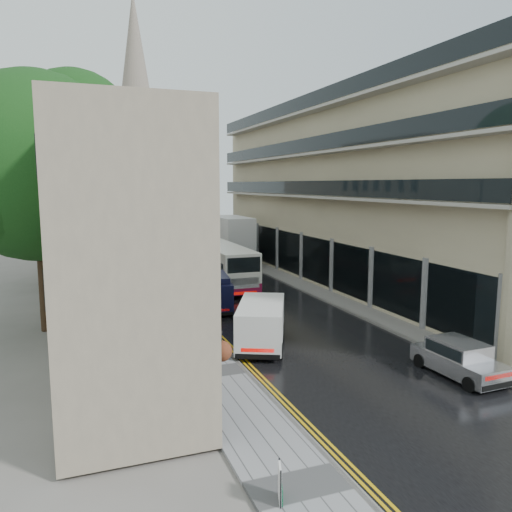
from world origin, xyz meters
TOP-DOWN VIEW (x-y plane):
  - road at (0.00, 27.50)m, footprint 9.00×85.00m
  - left_sidewalk at (-5.85, 27.50)m, footprint 2.70×85.00m
  - right_sidewalk at (5.40, 27.50)m, footprint 1.80×85.00m
  - old_shop_row at (-9.45, 30.00)m, footprint 4.50×56.00m
  - modern_block at (10.30, 26.00)m, footprint 8.00×40.00m
  - church_spire at (0.50, 82.00)m, footprint 6.40×6.40m
  - tree_near at (-12.50, 20.00)m, footprint 10.56×10.56m
  - tree_far at (-12.20, 33.00)m, footprint 9.24×9.24m
  - cream_bus at (-1.45, 25.59)m, footprint 2.69×11.36m
  - white_lorry at (2.25, 36.27)m, footprint 2.76×8.86m
  - silver_hatchback at (2.71, 5.83)m, footprint 1.83×3.99m
  - white_van at (-4.30, 12.37)m, footprint 3.90×5.24m
  - navy_van at (-3.98, 19.83)m, footprint 2.51×4.78m
  - pedestrian at (-6.01, 20.28)m, footprint 0.74×0.61m
  - lamp_post_near at (-5.64, 19.66)m, footprint 0.93×0.23m
  - lamp_post_far at (-5.37, 35.48)m, footprint 0.93×0.30m
  - estate_sign at (-6.59, 2.17)m, footprint 0.25×0.54m

SIDE VIEW (x-z plane):
  - road at x=0.00m, z-range 0.00..0.02m
  - left_sidewalk at x=-5.85m, z-range 0.00..0.12m
  - right_sidewalk at x=5.40m, z-range 0.00..0.12m
  - estate_sign at x=-6.59m, z-range 0.12..1.03m
  - silver_hatchback at x=2.71m, z-range 0.02..1.50m
  - pedestrian at x=-6.01m, z-range 0.12..1.85m
  - white_van at x=-4.30m, z-range 0.02..2.20m
  - navy_van at x=-3.98m, z-range 0.02..2.34m
  - cream_bus at x=-1.45m, z-range 0.02..3.11m
  - white_lorry at x=2.25m, z-range 0.02..4.65m
  - lamp_post_far at x=-5.37m, z-range 0.12..8.21m
  - lamp_post_near at x=-5.64m, z-range 0.12..8.32m
  - old_shop_row at x=-9.45m, z-range 0.00..12.00m
  - tree_far at x=-12.20m, z-range 0.00..12.46m
  - tree_near at x=-12.50m, z-range 0.00..13.89m
  - modern_block at x=10.30m, z-range 0.00..14.00m
  - church_spire at x=0.50m, z-range 0.00..40.00m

